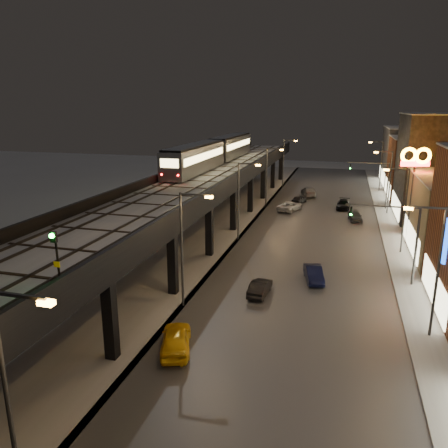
# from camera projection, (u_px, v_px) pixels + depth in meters

# --- Properties ---
(ground) EXTENTS (220.00, 220.00, 0.00)m
(ground) POSITION_uv_depth(u_px,v_px,m) (104.00, 418.00, 21.77)
(ground) COLOR silver
(road_surface) EXTENTS (17.00, 120.00, 0.06)m
(road_surface) POSITION_uv_depth(u_px,v_px,m) (312.00, 236.00, 52.37)
(road_surface) COLOR #46474D
(road_surface) RESTS_ON ground
(sidewalk_right) EXTENTS (4.00, 120.00, 0.14)m
(sidewalk_right) POSITION_uv_depth(u_px,v_px,m) (401.00, 242.00, 49.77)
(sidewalk_right) COLOR #9FA1A8
(sidewalk_right) RESTS_ON ground
(under_viaduct_pavement) EXTENTS (11.00, 120.00, 0.06)m
(under_viaduct_pavement) POSITION_uv_depth(u_px,v_px,m) (205.00, 227.00, 55.86)
(under_viaduct_pavement) COLOR #9FA1A8
(under_viaduct_pavement) RESTS_ON ground
(elevated_viaduct) EXTENTS (9.00, 100.00, 6.30)m
(elevated_viaduct) POSITION_uv_depth(u_px,v_px,m) (197.00, 189.00, 51.47)
(elevated_viaduct) COLOR black
(elevated_viaduct) RESTS_ON ground
(viaduct_trackbed) EXTENTS (8.40, 100.00, 0.32)m
(viaduct_trackbed) POSITION_uv_depth(u_px,v_px,m) (197.00, 182.00, 51.39)
(viaduct_trackbed) COLOR #B2B7C1
(viaduct_trackbed) RESTS_ON elevated_viaduct
(viaduct_parapet_streetside) EXTENTS (0.30, 100.00, 1.10)m
(viaduct_parapet_streetside) POSITION_uv_depth(u_px,v_px,m) (233.00, 180.00, 50.16)
(viaduct_parapet_streetside) COLOR black
(viaduct_parapet_streetside) RESTS_ON elevated_viaduct
(viaduct_parapet_far) EXTENTS (0.30, 100.00, 1.10)m
(viaduct_parapet_far) POSITION_uv_depth(u_px,v_px,m) (163.00, 177.00, 52.41)
(viaduct_parapet_far) COLOR black
(viaduct_parapet_far) RESTS_ON elevated_viaduct
(building_d) EXTENTS (12.20, 13.20, 14.16)m
(building_d) POSITION_uv_depth(u_px,v_px,m) (448.00, 168.00, 58.35)
(building_d) COLOR #27272C
(building_d) RESTS_ON ground
(building_e) EXTENTS (12.20, 12.20, 10.16)m
(building_e) POSITION_uv_depth(u_px,v_px,m) (428.00, 169.00, 71.89)
(building_e) COLOR brown
(building_e) RESTS_ON ground
(building_f) EXTENTS (12.20, 16.20, 11.16)m
(building_f) POSITION_uv_depth(u_px,v_px,m) (417.00, 157.00, 84.78)
(building_f) COLOR #424246
(building_f) RESTS_ON ground
(streetlight_left_0) EXTENTS (2.57, 0.28, 9.00)m
(streetlight_left_0) POSITION_uv_depth(u_px,v_px,m) (11.00, 386.00, 15.86)
(streetlight_left_0) COLOR #38383A
(streetlight_left_0) RESTS_ON ground
(streetlight_left_1) EXTENTS (2.57, 0.28, 9.00)m
(streetlight_left_1) POSITION_uv_depth(u_px,v_px,m) (185.00, 242.00, 32.60)
(streetlight_left_1) COLOR #38383A
(streetlight_left_1) RESTS_ON ground
(streetlight_right_1) EXTENTS (2.56, 0.28, 9.00)m
(streetlight_right_1) POSITION_uv_depth(u_px,v_px,m) (434.00, 264.00, 28.17)
(streetlight_right_1) COLOR #38383A
(streetlight_right_1) RESTS_ON ground
(streetlight_left_2) EXTENTS (2.57, 0.28, 9.00)m
(streetlight_left_2) POSITION_uv_depth(u_px,v_px,m) (241.00, 196.00, 49.34)
(streetlight_left_2) COLOR #38383A
(streetlight_left_2) RESTS_ON ground
(streetlight_right_2) EXTENTS (2.56, 0.28, 9.00)m
(streetlight_right_2) POSITION_uv_depth(u_px,v_px,m) (403.00, 205.00, 44.90)
(streetlight_right_2) COLOR #38383A
(streetlight_right_2) RESTS_ON ground
(streetlight_left_3) EXTENTS (2.57, 0.28, 9.00)m
(streetlight_left_3) POSITION_uv_depth(u_px,v_px,m) (268.00, 173.00, 66.08)
(streetlight_left_3) COLOR #38383A
(streetlight_left_3) RESTS_ON ground
(streetlight_right_3) EXTENTS (2.56, 0.28, 9.00)m
(streetlight_right_3) POSITION_uv_depth(u_px,v_px,m) (388.00, 178.00, 61.64)
(streetlight_right_3) COLOR #38383A
(streetlight_right_3) RESTS_ON ground
(streetlight_left_4) EXTENTS (2.57, 0.28, 9.00)m
(streetlight_left_4) POSITION_uv_depth(u_px,v_px,m) (285.00, 160.00, 82.82)
(streetlight_left_4) COLOR #38383A
(streetlight_left_4) RESTS_ON ground
(streetlight_right_4) EXTENTS (2.56, 0.28, 9.00)m
(streetlight_right_4) POSITION_uv_depth(u_px,v_px,m) (380.00, 163.00, 78.38)
(streetlight_right_4) COLOR #38383A
(streetlight_right_4) RESTS_ON ground
(traffic_light_rig_a) EXTENTS (6.10, 0.34, 7.00)m
(traffic_light_rig_a) POSITION_uv_depth(u_px,v_px,m) (403.00, 235.00, 36.96)
(traffic_light_rig_a) COLOR #38383A
(traffic_light_rig_a) RESTS_ON ground
(traffic_light_rig_b) EXTENTS (6.10, 0.34, 7.00)m
(traffic_light_rig_b) POSITION_uv_depth(u_px,v_px,m) (380.00, 180.00, 64.85)
(traffic_light_rig_b) COLOR #38383A
(traffic_light_rig_b) RESTS_ON ground
(subway_train) EXTENTS (3.01, 36.70, 3.59)m
(subway_train) POSITION_uv_depth(u_px,v_px,m) (215.00, 151.00, 66.49)
(subway_train) COLOR gray
(subway_train) RESTS_ON viaduct_trackbed
(rail_signal) EXTENTS (0.33, 0.42, 2.83)m
(rail_signal) POSITION_uv_depth(u_px,v_px,m) (55.00, 248.00, 20.43)
(rail_signal) COLOR black
(rail_signal) RESTS_ON viaduct_trackbed
(car_taxi) EXTENTS (3.16, 4.87, 1.54)m
(car_taxi) POSITION_uv_depth(u_px,v_px,m) (176.00, 340.00, 27.61)
(car_taxi) COLOR yellow
(car_taxi) RESTS_ON ground
(car_near_white) EXTENTS (1.53, 3.80, 1.23)m
(car_near_white) POSITION_uv_depth(u_px,v_px,m) (260.00, 288.00, 35.84)
(car_near_white) COLOR black
(car_near_white) RESTS_ON ground
(car_mid_silver) EXTENTS (3.77, 5.49, 1.39)m
(car_mid_silver) POSITION_uv_depth(u_px,v_px,m) (290.00, 206.00, 64.60)
(car_mid_silver) COLOR silver
(car_mid_silver) RESTS_ON ground
(car_mid_dark) EXTENTS (3.25, 5.55, 1.51)m
(car_mid_dark) POSITION_uv_depth(u_px,v_px,m) (309.00, 192.00, 75.10)
(car_mid_dark) COLOR gray
(car_mid_dark) RESTS_ON ground
(car_far_white) EXTENTS (2.34, 4.00, 1.28)m
(car_far_white) POSITION_uv_depth(u_px,v_px,m) (299.00, 199.00, 69.66)
(car_far_white) COLOR black
(car_far_white) RESTS_ON ground
(car_onc_silver) EXTENTS (2.23, 4.20, 1.31)m
(car_onc_silver) POSITION_uv_depth(u_px,v_px,m) (314.00, 274.00, 38.61)
(car_onc_silver) COLOR black
(car_onc_silver) RESTS_ON ground
(car_onc_white) EXTENTS (2.12, 4.70, 1.33)m
(car_onc_white) POSITION_uv_depth(u_px,v_px,m) (343.00, 205.00, 65.69)
(car_onc_white) COLOR black
(car_onc_white) RESTS_ON ground
(car_onc_red) EXTENTS (2.11, 4.06, 1.32)m
(car_onc_red) POSITION_uv_depth(u_px,v_px,m) (355.00, 216.00, 58.95)
(car_onc_red) COLOR #32363C
(car_onc_red) RESTS_ON ground
(sign_mcdonalds) EXTENTS (3.21, 0.78, 10.79)m
(sign_mcdonalds) POSITION_uv_depth(u_px,v_px,m) (415.00, 165.00, 47.12)
(sign_mcdonalds) COLOR #38383A
(sign_mcdonalds) RESTS_ON ground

